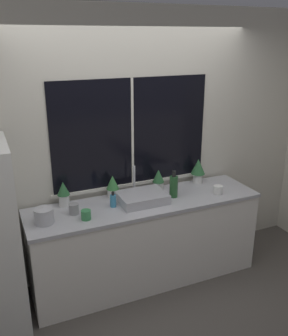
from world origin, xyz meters
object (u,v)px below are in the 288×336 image
object	(u,v)px
potted_plant_far_left	(64,193)
soap_bottle	(113,200)
potted_plant_center_left	(113,186)
bottle_tall	(174,186)
mug_white	(218,190)
potted_plant_far_right	(198,169)
mug_grey	(74,209)
mug_green	(86,215)
potted_plant_center_right	(158,179)
sink	(142,197)
kettle	(44,215)

from	to	relation	value
potted_plant_far_left	soap_bottle	size ratio (longest dim) A/B	1.59
potted_plant_center_left	soap_bottle	world-z (taller)	potted_plant_center_left
bottle_tall	mug_white	distance (m)	0.48
potted_plant_far_left	potted_plant_center_left	distance (m)	0.49
potted_plant_far_right	mug_grey	world-z (taller)	potted_plant_far_right
soap_bottle	mug_green	size ratio (longest dim) A/B	1.74
potted_plant_center_right	soap_bottle	bearing A→B (deg)	-159.83
soap_bottle	bottle_tall	world-z (taller)	bottle_tall
sink	mug_grey	world-z (taller)	sink
bottle_tall	kettle	world-z (taller)	bottle_tall
mug_white	mug_green	world-z (taller)	mug_green
sink	mug_green	world-z (taller)	sink
sink	mug_white	size ratio (longest dim) A/B	4.91
potted_plant_center_right	mug_white	bearing A→B (deg)	-34.34
potted_plant_center_right	mug_white	world-z (taller)	potted_plant_center_right
bottle_tall	mug_green	distance (m)	0.95
potted_plant_center_left	mug_grey	distance (m)	0.50
sink	mug_white	world-z (taller)	sink
potted_plant_center_right	kettle	size ratio (longest dim) A/B	1.29
potted_plant_center_right	sink	bearing A→B (deg)	-141.99
potted_plant_center_right	potted_plant_far_right	world-z (taller)	potted_plant_far_right
potted_plant_far_right	mug_green	size ratio (longest dim) A/B	3.12
mug_white	kettle	bearing A→B (deg)	177.84
sink	kettle	size ratio (longest dim) A/B	2.68
potted_plant_far_left	potted_plant_center_right	bearing A→B (deg)	0.00
mug_green	kettle	distance (m)	0.36
mug_green	kettle	xyz separation A→B (m)	(-0.35, 0.08, 0.03)
mug_white	mug_grey	size ratio (longest dim) A/B	0.94
sink	bottle_tall	size ratio (longest dim) A/B	1.64
mug_green	kettle	bearing A→B (deg)	167.00
sink	potted_plant_far_right	size ratio (longest dim) A/B	1.68
potted_plant_center_right	mug_white	distance (m)	0.62
potted_plant_far_left	soap_bottle	xyz separation A→B (m)	(0.42, -0.21, -0.07)
potted_plant_center_right	mug_green	size ratio (longest dim) A/B	2.51
potted_plant_far_left	potted_plant_far_right	distance (m)	1.48
potted_plant_far_right	soap_bottle	bearing A→B (deg)	-168.67
potted_plant_far_left	mug_grey	size ratio (longest dim) A/B	2.45
potted_plant_center_right	kettle	xyz separation A→B (m)	(-1.23, -0.28, -0.04)
mug_grey	potted_plant_far_left	bearing A→B (deg)	101.03
potted_plant_center_left	soap_bottle	xyz separation A→B (m)	(-0.07, -0.21, -0.06)
mug_white	soap_bottle	bearing A→B (deg)	172.82
sink	mug_white	xyz separation A→B (m)	(0.79, -0.13, -0.00)
potted_plant_far_right	soap_bottle	size ratio (longest dim) A/B	1.79
soap_bottle	sink	bearing A→B (deg)	-1.62
bottle_tall	soap_bottle	bearing A→B (deg)	177.70
potted_plant_center_left	mug_green	world-z (taller)	potted_plant_center_left
mug_grey	potted_plant_center_left	bearing A→B (deg)	25.81
sink	mug_white	bearing A→B (deg)	-9.22
sink	potted_plant_center_left	size ratio (longest dim) A/B	1.99
potted_plant_center_right	mug_green	distance (m)	0.96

